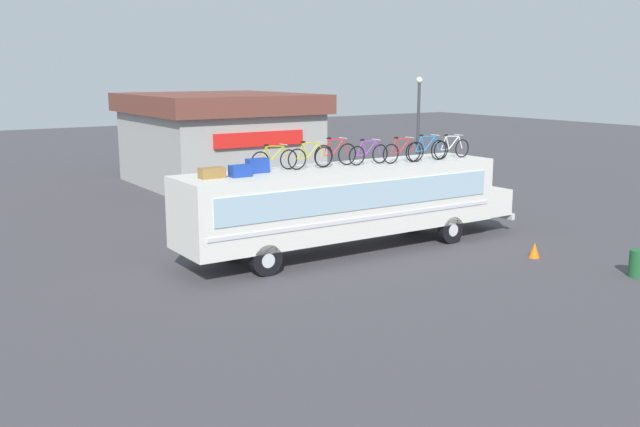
{
  "coord_description": "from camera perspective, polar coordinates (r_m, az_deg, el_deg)",
  "views": [
    {
      "loc": [
        -13.58,
        -19.2,
        6.04
      ],
      "look_at": [
        -0.93,
        0.0,
        1.43
      ],
      "focal_mm": 40.09,
      "sensor_mm": 36.0,
      "label": 1
    }
  ],
  "objects": [
    {
      "name": "rooftop_bicycle_3",
      "position": [
        23.76,
        1.23,
        4.77
      ],
      "size": [
        1.69,
        0.44,
        0.97
      ],
      "color": "black",
      "rests_on": "bus"
    },
    {
      "name": "rooftop_bicycle_5",
      "position": [
        24.78,
        6.57,
        4.91
      ],
      "size": [
        1.68,
        0.44,
        0.91
      ],
      "color": "black",
      "rests_on": "bus"
    },
    {
      "name": "luggage_bag_3",
      "position": [
        22.27,
        -5.02,
        3.82
      ],
      "size": [
        0.69,
        0.33,
        0.45
      ],
      "primitive_type": "cube",
      "color": "#193899",
      "rests_on": "bus"
    },
    {
      "name": "bus",
      "position": [
        24.06,
        2.37,
        1.07
      ],
      "size": [
        12.91,
        2.53,
        2.92
      ],
      "color": "silver",
      "rests_on": "ground"
    },
    {
      "name": "luggage_bag_1",
      "position": [
        21.34,
        -8.62,
        3.22
      ],
      "size": [
        0.76,
        0.37,
        0.32
      ],
      "primitive_type": "cube",
      "color": "olive",
      "rests_on": "bus"
    },
    {
      "name": "roadside_building",
      "position": [
        39.13,
        -8.09,
        6.01
      ],
      "size": [
        8.75,
        9.74,
        4.83
      ],
      "color": "#9E9E99",
      "rests_on": "ground"
    },
    {
      "name": "luggage_bag_2",
      "position": [
        21.51,
        -6.39,
        3.4
      ],
      "size": [
        0.62,
        0.39,
        0.35
      ],
      "primitive_type": "cube",
      "color": "#193899",
      "rests_on": "bus"
    },
    {
      "name": "rooftop_bicycle_6",
      "position": [
        25.4,
        8.55,
        5.05
      ],
      "size": [
        1.78,
        0.44,
        0.95
      ],
      "color": "black",
      "rests_on": "bus"
    },
    {
      "name": "rooftop_bicycle_2",
      "position": [
        23.12,
        -0.78,
        4.53
      ],
      "size": [
        1.71,
        0.44,
        0.91
      ],
      "color": "black",
      "rests_on": "bus"
    },
    {
      "name": "traffic_cone",
      "position": [
        24.47,
        16.74,
        -2.82
      ],
      "size": [
        0.36,
        0.36,
        0.51
      ],
      "primitive_type": "cone",
      "color": "orange",
      "rests_on": "ground"
    },
    {
      "name": "rooftop_bicycle_1",
      "position": [
        22.74,
        -3.66,
        4.34
      ],
      "size": [
        1.69,
        0.44,
        0.86
      ],
      "color": "black",
      "rests_on": "bus"
    },
    {
      "name": "street_lamp",
      "position": [
        34.3,
        7.84,
        6.72
      ],
      "size": [
        0.3,
        0.3,
        5.75
      ],
      "color": "#38383D",
      "rests_on": "ground"
    },
    {
      "name": "rooftop_bicycle_7",
      "position": [
        26.31,
        10.46,
        5.15
      ],
      "size": [
        1.7,
        0.44,
        0.89
      ],
      "color": "black",
      "rests_on": "bus"
    },
    {
      "name": "ground_plane",
      "position": [
        24.28,
        1.83,
        -3.06
      ],
      "size": [
        120.0,
        120.0,
        0.0
      ],
      "primitive_type": "plane",
      "color": "#423F44"
    },
    {
      "name": "rooftop_bicycle_4",
      "position": [
        24.23,
        3.89,
        4.79
      ],
      "size": [
        1.65,
        0.44,
        0.88
      ],
      "color": "black",
      "rests_on": "bus"
    },
    {
      "name": "trash_bin",
      "position": [
        23.31,
        24.13,
        -3.66
      ],
      "size": [
        0.59,
        0.59,
        0.81
      ],
      "primitive_type": "cylinder",
      "color": "#1E592D",
      "rests_on": "ground"
    }
  ]
}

